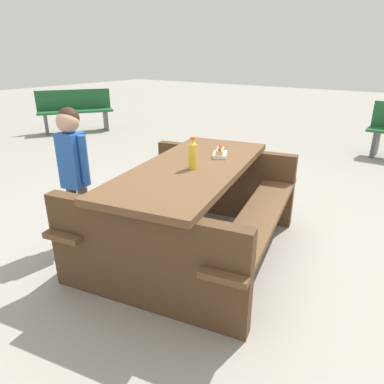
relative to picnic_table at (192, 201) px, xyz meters
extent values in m
plane|color=gray|center=(0.00, 0.00, -0.44)|extent=(30.00, 30.00, 0.00)
cube|color=brown|center=(0.00, 0.00, 0.28)|extent=(1.92, 1.13, 0.05)
cube|color=brown|center=(-0.12, 0.55, -0.01)|extent=(1.82, 0.66, 0.04)
cube|color=brown|center=(0.12, -0.55, -0.01)|extent=(1.82, 0.66, 0.04)
cube|color=#4D3520|center=(0.76, 0.17, -0.09)|extent=(0.40, 1.39, 0.70)
cube|color=#4D3520|center=(-0.76, -0.17, -0.09)|extent=(0.40, 1.39, 0.70)
cylinder|color=yellow|center=(-0.06, -0.05, 0.40)|extent=(0.06, 0.06, 0.18)
cone|color=yellow|center=(-0.06, -0.05, 0.51)|extent=(0.06, 0.06, 0.04)
cylinder|color=orange|center=(-0.06, -0.05, 0.54)|extent=(0.04, 0.04, 0.02)
cube|color=white|center=(0.34, -0.05, 0.32)|extent=(0.21, 0.18, 0.03)
cube|color=#D8B272|center=(0.34, -0.05, 0.35)|extent=(0.16, 0.12, 0.04)
cylinder|color=maroon|center=(0.34, -0.05, 0.37)|extent=(0.14, 0.09, 0.03)
ellipsoid|color=maroon|center=(0.34, -0.05, 0.38)|extent=(0.07, 0.05, 0.01)
cylinder|color=brown|center=(-0.46, 0.79, -0.18)|extent=(0.08, 0.08, 0.53)
cylinder|color=brown|center=(-0.48, 0.91, -0.18)|extent=(0.08, 0.08, 0.53)
cube|color=#2659B2|center=(-0.47, 0.85, 0.31)|extent=(0.20, 0.21, 0.45)
cylinder|color=#2659B2|center=(-0.44, 0.74, 0.33)|extent=(0.07, 0.07, 0.38)
cylinder|color=#2659B2|center=(-0.50, 0.96, 0.33)|extent=(0.07, 0.07, 0.38)
sphere|color=tan|center=(-0.47, 0.85, 0.62)|extent=(0.18, 0.18, 0.18)
sphere|color=#331E14|center=(-0.46, 0.85, 0.65)|extent=(0.17, 0.17, 0.17)
cube|color=#4C4C51|center=(4.11, -0.70, -0.24)|extent=(0.36, 0.06, 0.41)
cube|color=#1E592D|center=(2.47, 4.78, -0.01)|extent=(1.47, 1.16, 0.04)
cube|color=#1E592D|center=(2.57, 4.93, 0.21)|extent=(1.27, 0.86, 0.40)
cube|color=#4C4C51|center=(1.97, 5.11, -0.24)|extent=(0.25, 0.33, 0.41)
cube|color=#4C4C51|center=(2.97, 4.45, -0.24)|extent=(0.25, 0.33, 0.41)
camera|label=1|loc=(-2.11, -1.52, 1.12)|focal=32.75mm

